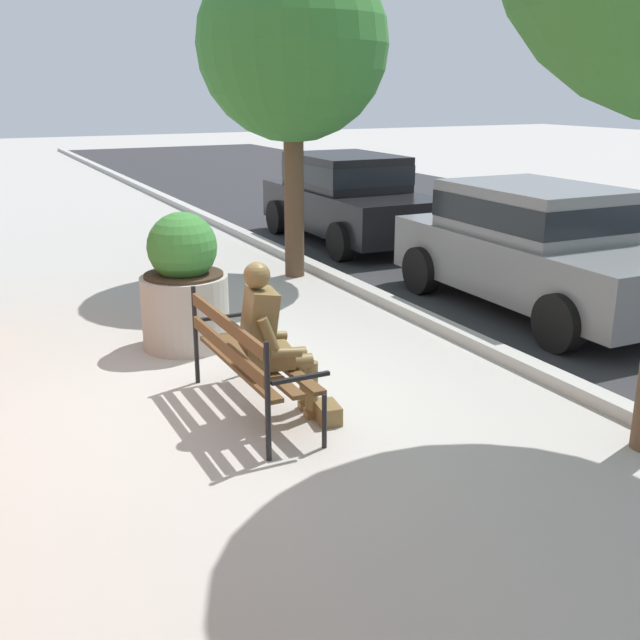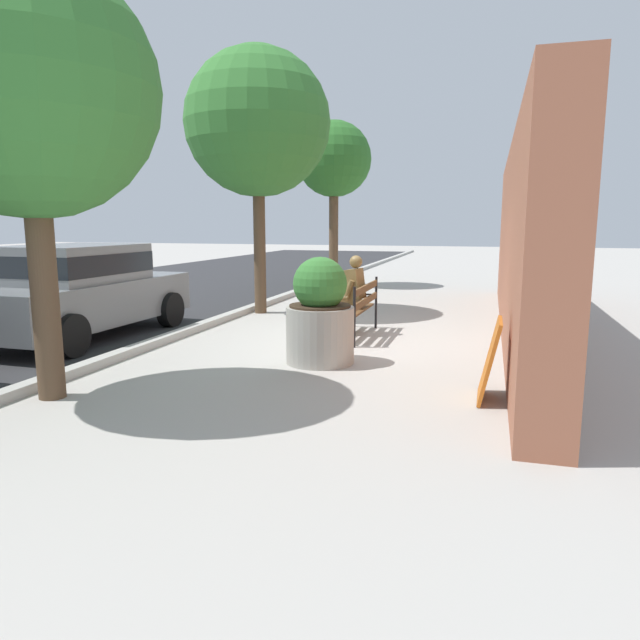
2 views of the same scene
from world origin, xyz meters
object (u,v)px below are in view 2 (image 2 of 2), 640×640
object	(u,v)px
parked_car_grey	(80,288)
leaning_signboard	(490,360)
bronze_statue_seated	(348,296)
street_tree_down_street	(258,124)
park_bench	(357,305)
concrete_planter	(320,316)
street_tree_far_corner	(334,161)
street_tree_near_bench	(29,90)

from	to	relation	value
parked_car_grey	leaning_signboard	world-z (taller)	parked_car_grey
bronze_statue_seated	street_tree_down_street	bearing A→B (deg)	52.55
street_tree_down_street	leaning_signboard	distance (m)	7.80
parked_car_grey	street_tree_down_street	bearing A→B (deg)	-28.57
park_bench	parked_car_grey	distance (m)	4.65
park_bench	parked_car_grey	xyz separation A→B (m)	(-1.40, 4.42, 0.30)
concrete_planter	parked_car_grey	xyz separation A→B (m)	(0.58, 4.35, 0.18)
park_bench	bronze_statue_seated	bearing A→B (deg)	45.91
street_tree_far_corner	parked_car_grey	distance (m)	9.75
concrete_planter	parked_car_grey	size ratio (longest dim) A/B	0.36
concrete_planter	street_tree_near_bench	world-z (taller)	street_tree_near_bench
concrete_planter	street_tree_near_bench	bearing A→B (deg)	134.99
street_tree_near_bench	parked_car_grey	distance (m)	4.30
park_bench	street_tree_near_bench	distance (m)	5.71
leaning_signboard	street_tree_down_street	bearing A→B (deg)	42.83
street_tree_near_bench	parked_car_grey	size ratio (longest dim) A/B	1.12
bronze_statue_seated	park_bench	bearing A→B (deg)	-134.09
bronze_statue_seated	parked_car_grey	size ratio (longest dim) A/B	0.33
park_bench	street_tree_far_corner	size ratio (longest dim) A/B	0.37
street_tree_near_bench	street_tree_far_corner	size ratio (longest dim) A/B	0.94
park_bench	parked_car_grey	size ratio (longest dim) A/B	0.44
park_bench	concrete_planter	distance (m)	1.98
bronze_statue_seated	street_tree_far_corner	distance (m)	8.42
street_tree_far_corner	parked_car_grey	bearing A→B (deg)	167.85
street_tree_down_street	parked_car_grey	xyz separation A→B (m)	(-3.41, 1.86, -3.08)
street_tree_near_bench	street_tree_down_street	xyz separation A→B (m)	(6.39, 0.10, 0.67)
park_bench	bronze_statue_seated	size ratio (longest dim) A/B	1.32
leaning_signboard	parked_car_grey	bearing A→B (deg)	75.47
street_tree_near_bench	parked_car_grey	world-z (taller)	street_tree_near_bench
parked_car_grey	concrete_planter	bearing A→B (deg)	-97.60
street_tree_near_bench	street_tree_down_street	bearing A→B (deg)	0.87
street_tree_down_street	leaning_signboard	bearing A→B (deg)	-137.17
street_tree_far_corner	street_tree_near_bench	bearing A→B (deg)	179.97
bronze_statue_seated	street_tree_near_bench	xyz separation A→B (m)	(-4.58, 2.26, 2.59)
concrete_planter	parked_car_grey	bearing A→B (deg)	82.40
concrete_planter	street_tree_far_corner	bearing A→B (deg)	13.88
street_tree_down_street	concrete_planter	bearing A→B (deg)	-147.96
park_bench	street_tree_near_bench	xyz separation A→B (m)	(-4.38, 2.47, 2.71)
concrete_planter	parked_car_grey	distance (m)	4.39
street_tree_near_bench	leaning_signboard	bearing A→B (deg)	-74.74
bronze_statue_seated	concrete_planter	distance (m)	2.18
concrete_planter	leaning_signboard	distance (m)	2.53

